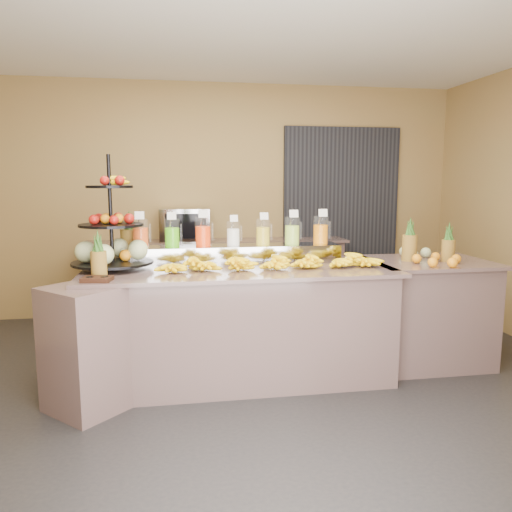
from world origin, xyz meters
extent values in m
plane|color=black|center=(0.00, 0.00, 0.00)|extent=(6.00, 6.00, 0.00)
cube|color=olive|center=(0.00, 2.51, 1.40)|extent=(6.00, 0.02, 2.80)
cube|color=silver|center=(0.00, 0.00, 2.81)|extent=(6.00, 5.00, 0.02)
cube|color=black|center=(1.60, 2.46, 1.20)|extent=(1.50, 0.06, 2.20)
cube|color=gray|center=(0.00, 0.30, 0.45)|extent=(2.40, 0.90, 0.90)
cube|color=gray|center=(0.00, 0.30, 0.92)|extent=(2.50, 1.00, 0.03)
cube|color=gray|center=(-1.15, -0.10, 0.45)|extent=(0.71, 0.71, 0.90)
cube|color=gray|center=(1.70, 0.40, 0.45)|extent=(1.00, 0.80, 0.90)
cube|color=gray|center=(1.70, 0.40, 0.92)|extent=(1.08, 0.88, 0.03)
cube|color=gray|center=(0.00, 2.25, 0.45)|extent=(3.00, 0.50, 0.90)
cube|color=gray|center=(0.00, 2.25, 0.92)|extent=(3.10, 0.55, 0.03)
cube|color=gray|center=(-0.02, 0.58, 1.01)|extent=(1.85, 0.30, 0.15)
cylinder|color=silver|center=(-0.80, 0.58, 1.20)|extent=(0.13, 0.13, 0.24)
cylinder|color=#D0440E|center=(-0.80, 0.58, 1.16)|extent=(0.12, 0.12, 0.16)
cylinder|color=gray|center=(-0.81, 0.59, 1.25)|extent=(0.01, 0.01, 0.28)
cube|color=white|center=(-0.80, 0.52, 1.35)|extent=(0.08, 0.02, 0.06)
cylinder|color=silver|center=(-0.54, 0.58, 1.20)|extent=(0.13, 0.13, 0.23)
cylinder|color=#3FB206|center=(-0.54, 0.58, 1.16)|extent=(0.12, 0.12, 0.16)
cylinder|color=gray|center=(-0.55, 0.59, 1.25)|extent=(0.01, 0.01, 0.28)
cube|color=white|center=(-0.54, 0.52, 1.34)|extent=(0.07, 0.02, 0.06)
cylinder|color=silver|center=(-0.28, 0.58, 1.20)|extent=(0.13, 0.13, 0.25)
cylinder|color=#FF3400|center=(-0.28, 0.58, 1.16)|extent=(0.13, 0.13, 0.17)
cylinder|color=gray|center=(-0.29, 0.59, 1.26)|extent=(0.01, 0.01, 0.29)
cube|color=white|center=(-0.28, 0.52, 1.36)|extent=(0.08, 0.02, 0.07)
cylinder|color=silver|center=(-0.02, 0.58, 1.18)|extent=(0.11, 0.11, 0.21)
cylinder|color=white|center=(-0.02, 0.58, 1.15)|extent=(0.11, 0.11, 0.14)
cylinder|color=gray|center=(-0.03, 0.59, 1.23)|extent=(0.01, 0.01, 0.25)
cube|color=white|center=(-0.02, 0.53, 1.32)|extent=(0.07, 0.02, 0.06)
cylinder|color=silver|center=(0.24, 0.58, 1.19)|extent=(0.12, 0.12, 0.22)
cylinder|color=gold|center=(0.24, 0.58, 1.16)|extent=(0.11, 0.11, 0.15)
cylinder|color=gray|center=(0.23, 0.59, 1.24)|extent=(0.01, 0.01, 0.26)
cube|color=white|center=(0.24, 0.52, 1.33)|extent=(0.07, 0.02, 0.06)
cylinder|color=silver|center=(0.50, 0.58, 1.20)|extent=(0.13, 0.13, 0.24)
cylinder|color=#9CCB3B|center=(0.50, 0.58, 1.16)|extent=(0.12, 0.12, 0.16)
cylinder|color=gray|center=(0.49, 0.59, 1.25)|extent=(0.01, 0.01, 0.28)
cube|color=white|center=(0.50, 0.52, 1.35)|extent=(0.08, 0.02, 0.07)
cylinder|color=silver|center=(0.76, 0.58, 1.20)|extent=(0.13, 0.13, 0.24)
cylinder|color=orange|center=(0.76, 0.58, 1.16)|extent=(0.12, 0.12, 0.17)
cylinder|color=gray|center=(0.75, 0.59, 1.26)|extent=(0.01, 0.01, 0.29)
cube|color=white|center=(0.76, 0.52, 1.36)|extent=(0.08, 0.02, 0.07)
ellipsoid|color=#FFE80C|center=(-0.53, 0.23, 0.98)|extent=(0.22, 0.16, 0.09)
ellipsoid|color=#FFE80C|center=(-0.27, 0.23, 0.98)|extent=(0.22, 0.16, 0.09)
ellipsoid|color=#FFE80C|center=(0.00, 0.23, 0.98)|extent=(0.22, 0.16, 0.09)
ellipsoid|color=#FFE80C|center=(0.26, 0.23, 0.98)|extent=(0.22, 0.16, 0.09)
ellipsoid|color=#FFE80C|center=(0.53, 0.23, 0.98)|extent=(0.22, 0.16, 0.09)
ellipsoid|color=#FFE80C|center=(0.79, 0.23, 0.98)|extent=(0.22, 0.16, 0.09)
ellipsoid|color=#FFE80C|center=(1.06, 0.23, 0.98)|extent=(0.22, 0.16, 0.09)
ellipsoid|color=#FFE80C|center=(-0.38, 0.23, 1.04)|extent=(0.18, 0.15, 0.08)
ellipsoid|color=#FFE80C|center=(-0.06, 0.23, 1.04)|extent=(0.18, 0.15, 0.08)
ellipsoid|color=#FFE80C|center=(0.26, 0.23, 1.04)|extent=(0.18, 0.15, 0.08)
ellipsoid|color=#FFE80C|center=(0.58, 0.23, 1.04)|extent=(0.18, 0.15, 0.08)
ellipsoid|color=#FFE80C|center=(0.90, 0.23, 1.04)|extent=(0.18, 0.15, 0.08)
cylinder|color=black|center=(-1.01, 0.43, 1.38)|extent=(0.03, 0.03, 0.91)
cylinder|color=black|center=(-1.01, 0.43, 0.98)|extent=(0.72, 0.72, 0.02)
cylinder|color=black|center=(-1.01, 0.43, 1.28)|extent=(0.56, 0.56, 0.02)
cylinder|color=black|center=(-1.01, 0.43, 1.59)|extent=(0.41, 0.41, 0.02)
sphere|color=beige|center=(-0.81, 0.43, 1.08)|extent=(0.17, 0.17, 0.17)
sphere|color=maroon|center=(-0.87, 0.43, 1.33)|extent=(0.08, 0.08, 0.08)
sphere|color=orange|center=(-1.12, 0.43, 1.04)|extent=(0.09, 0.09, 0.09)
cube|color=black|center=(-1.07, -0.08, 0.95)|extent=(0.22, 0.18, 0.03)
cylinder|color=brown|center=(-1.07, 0.06, 1.03)|extent=(0.11, 0.11, 0.19)
cone|color=#1D4517|center=(-1.07, 0.06, 1.20)|extent=(0.06, 0.06, 0.16)
cylinder|color=brown|center=(-0.90, 0.70, 1.08)|extent=(0.16, 0.16, 0.29)
cone|color=#1D4517|center=(-0.90, 0.70, 1.30)|extent=(0.08, 0.08, 0.16)
cylinder|color=brown|center=(1.53, 0.42, 1.04)|extent=(0.12, 0.12, 0.23)
cylinder|color=brown|center=(1.85, 0.33, 1.03)|extent=(0.11, 0.11, 0.19)
ellipsoid|color=orange|center=(1.68, 0.18, 0.97)|extent=(0.34, 0.23, 0.09)
cube|color=gray|center=(-0.38, 2.25, 1.12)|extent=(0.60, 0.44, 0.38)
camera|label=1|loc=(-0.53, -3.67, 1.63)|focal=35.00mm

